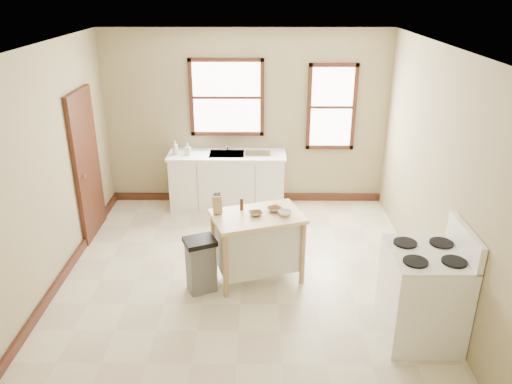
% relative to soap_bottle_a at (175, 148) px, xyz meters
% --- Properties ---
extents(floor, '(5.00, 5.00, 0.00)m').
position_rel_soap_bottle_a_xyz_m(floor, '(1.10, -2.16, -1.03)').
color(floor, beige).
rests_on(floor, ground).
extents(ceiling, '(5.00, 5.00, 0.00)m').
position_rel_soap_bottle_a_xyz_m(ceiling, '(1.10, -2.16, 1.77)').
color(ceiling, white).
rests_on(ceiling, ground).
extents(wall_back, '(4.50, 0.04, 2.80)m').
position_rel_soap_bottle_a_xyz_m(wall_back, '(1.10, 0.34, 0.37)').
color(wall_back, tan).
rests_on(wall_back, ground).
extents(wall_left, '(0.04, 5.00, 2.80)m').
position_rel_soap_bottle_a_xyz_m(wall_left, '(-1.15, -2.16, 0.37)').
color(wall_left, tan).
rests_on(wall_left, ground).
extents(wall_right, '(0.04, 5.00, 2.80)m').
position_rel_soap_bottle_a_xyz_m(wall_right, '(3.35, -2.16, 0.37)').
color(wall_right, tan).
rests_on(wall_right, ground).
extents(window_main, '(1.17, 0.06, 1.22)m').
position_rel_soap_bottle_a_xyz_m(window_main, '(0.80, 0.32, 0.72)').
color(window_main, '#3F1D11').
rests_on(window_main, wall_back).
extents(window_side, '(0.77, 0.06, 1.37)m').
position_rel_soap_bottle_a_xyz_m(window_side, '(2.45, 0.32, 0.57)').
color(window_side, '#3F1D11').
rests_on(window_side, wall_back).
extents(door_left, '(0.06, 0.90, 2.10)m').
position_rel_soap_bottle_a_xyz_m(door_left, '(-1.11, -0.86, 0.02)').
color(door_left, '#3F1D11').
rests_on(door_left, ground).
extents(baseboard_back, '(4.50, 0.04, 0.12)m').
position_rel_soap_bottle_a_xyz_m(baseboard_back, '(1.10, 0.31, -0.97)').
color(baseboard_back, '#3F1D11').
rests_on(baseboard_back, ground).
extents(baseboard_left, '(0.04, 5.00, 0.12)m').
position_rel_soap_bottle_a_xyz_m(baseboard_left, '(-1.12, -2.16, -0.97)').
color(baseboard_left, '#3F1D11').
rests_on(baseboard_left, ground).
extents(sink_counter, '(1.86, 0.62, 0.92)m').
position_rel_soap_bottle_a_xyz_m(sink_counter, '(0.80, 0.04, -0.57)').
color(sink_counter, white).
rests_on(sink_counter, ground).
extents(faucet, '(0.03, 0.03, 0.22)m').
position_rel_soap_bottle_a_xyz_m(faucet, '(0.80, 0.22, -0.00)').
color(faucet, silver).
rests_on(faucet, sink_counter).
extents(soap_bottle_a, '(0.10, 0.10, 0.22)m').
position_rel_soap_bottle_a_xyz_m(soap_bottle_a, '(0.00, 0.00, 0.00)').
color(soap_bottle_a, '#B2B2B2').
rests_on(soap_bottle_a, sink_counter).
extents(soap_bottle_b, '(0.08, 0.09, 0.18)m').
position_rel_soap_bottle_a_xyz_m(soap_bottle_b, '(0.19, -0.01, -0.02)').
color(soap_bottle_b, '#B2B2B2').
rests_on(soap_bottle_b, sink_counter).
extents(dish_rack, '(0.49, 0.41, 0.10)m').
position_rel_soap_bottle_a_xyz_m(dish_rack, '(1.29, 0.02, -0.06)').
color(dish_rack, silver).
rests_on(dish_rack, sink_counter).
extents(kitchen_island, '(1.22, 0.97, 0.87)m').
position_rel_soap_bottle_a_xyz_m(kitchen_island, '(1.30, -2.07, -0.60)').
color(kitchen_island, '#FCE194').
rests_on(kitchen_island, ground).
extents(knife_block, '(0.12, 0.12, 0.20)m').
position_rel_soap_bottle_a_xyz_m(knife_block, '(0.82, -2.03, -0.06)').
color(knife_block, tan).
rests_on(knife_block, kitchen_island).
extents(pepper_grinder, '(0.06, 0.06, 0.15)m').
position_rel_soap_bottle_a_xyz_m(pepper_grinder, '(1.10, -1.93, -0.09)').
color(pepper_grinder, '#3E2010').
rests_on(pepper_grinder, kitchen_island).
extents(bowl_a, '(0.20, 0.20, 0.04)m').
position_rel_soap_bottle_a_xyz_m(bowl_a, '(1.27, -2.09, -0.14)').
color(bowl_a, brown).
rests_on(bowl_a, kitchen_island).
extents(bowl_b, '(0.24, 0.24, 0.04)m').
position_rel_soap_bottle_a_xyz_m(bowl_b, '(1.50, -1.97, -0.14)').
color(bowl_b, brown).
rests_on(bowl_b, kitchen_island).
extents(bowl_c, '(0.23, 0.23, 0.05)m').
position_rel_soap_bottle_a_xyz_m(bowl_c, '(1.62, -2.08, -0.14)').
color(bowl_c, silver).
rests_on(bowl_c, kitchen_island).
extents(trash_bin, '(0.44, 0.41, 0.68)m').
position_rel_soap_bottle_a_xyz_m(trash_bin, '(0.63, -2.35, -0.69)').
color(trash_bin, '#5C5D5A').
rests_on(trash_bin, ground).
extents(gas_stove, '(0.79, 0.80, 1.25)m').
position_rel_soap_bottle_a_xyz_m(gas_stove, '(2.98, -3.17, -0.40)').
color(gas_stove, white).
rests_on(gas_stove, ground).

